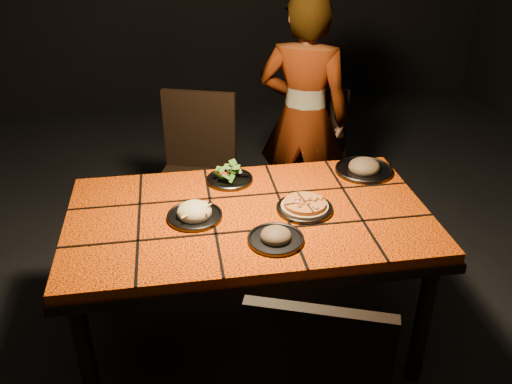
{
  "coord_description": "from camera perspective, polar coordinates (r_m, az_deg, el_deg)",
  "views": [
    {
      "loc": [
        -0.3,
        -2.04,
        2.0
      ],
      "look_at": [
        0.04,
        0.05,
        0.82
      ],
      "focal_mm": 38.0,
      "sensor_mm": 36.0,
      "label": 1
    }
  ],
  "objects": [
    {
      "name": "chair_far_left",
      "position": [
        3.28,
        -6.29,
        2.93
      ],
      "size": [
        0.56,
        0.56,
        0.98
      ],
      "rotation": [
        0.0,
        0.0,
        -0.33
      ],
      "color": "black",
      "rests_on": "ground"
    },
    {
      "name": "room_shell",
      "position": [
        2.12,
        -0.94,
        15.42
      ],
      "size": [
        6.04,
        7.04,
        3.08
      ],
      "color": "black",
      "rests_on": "ground"
    },
    {
      "name": "diner",
      "position": [
        3.39,
        5.03,
        7.74
      ],
      "size": [
        0.66,
        0.57,
        1.54
      ],
      "primitive_type": "imported",
      "rotation": [
        0.0,
        0.0,
        2.72
      ],
      "color": "brown",
      "rests_on": "ground"
    },
    {
      "name": "plate_salad",
      "position": [
        2.66,
        -2.79,
        1.65
      ],
      "size": [
        0.23,
        0.23,
        0.07
      ],
      "color": "#3B3B41",
      "rests_on": "dining_table"
    },
    {
      "name": "plate_pasta",
      "position": [
        2.38,
        -6.49,
        -2.27
      ],
      "size": [
        0.24,
        0.24,
        0.08
      ],
      "color": "#3B3B41",
      "rests_on": "dining_table"
    },
    {
      "name": "plate_pizza",
      "position": [
        2.43,
        5.14,
        -1.56
      ],
      "size": [
        0.25,
        0.25,
        0.04
      ],
      "color": "#3B3B41",
      "rests_on": "dining_table"
    },
    {
      "name": "chair_near",
      "position": [
        1.93,
        6.34,
        -19.37
      ],
      "size": [
        0.57,
        0.57,
        0.98
      ],
      "rotation": [
        0.0,
        0.0,
        2.79
      ],
      "color": "black",
      "rests_on": "ground"
    },
    {
      "name": "chair_far_right",
      "position": [
        3.55,
        6.27,
        4.22
      ],
      "size": [
        0.48,
        0.48,
        0.9
      ],
      "rotation": [
        0.0,
        0.0,
        -0.18
      ],
      "color": "black",
      "rests_on": "ground"
    },
    {
      "name": "plate_mushroom_a",
      "position": [
        2.21,
        2.1,
        -4.74
      ],
      "size": [
        0.23,
        0.23,
        0.08
      ],
      "color": "#3B3B41",
      "rests_on": "dining_table"
    },
    {
      "name": "dining_table",
      "position": [
        2.45,
        -0.78,
        -3.73
      ],
      "size": [
        1.62,
        0.92,
        0.75
      ],
      "color": "#F95007",
      "rests_on": "ground"
    },
    {
      "name": "plate_mushroom_b",
      "position": [
        2.8,
        11.32,
        2.58
      ],
      "size": [
        0.29,
        0.29,
        0.1
      ],
      "color": "#3B3B41",
      "rests_on": "dining_table"
    }
  ]
}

